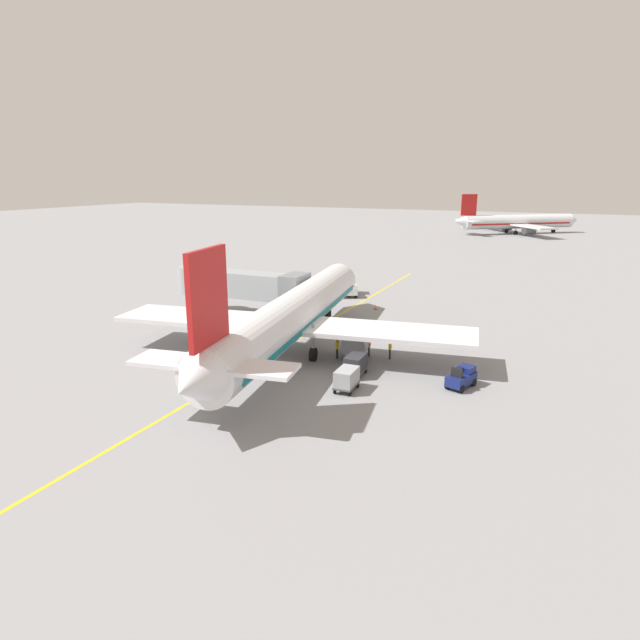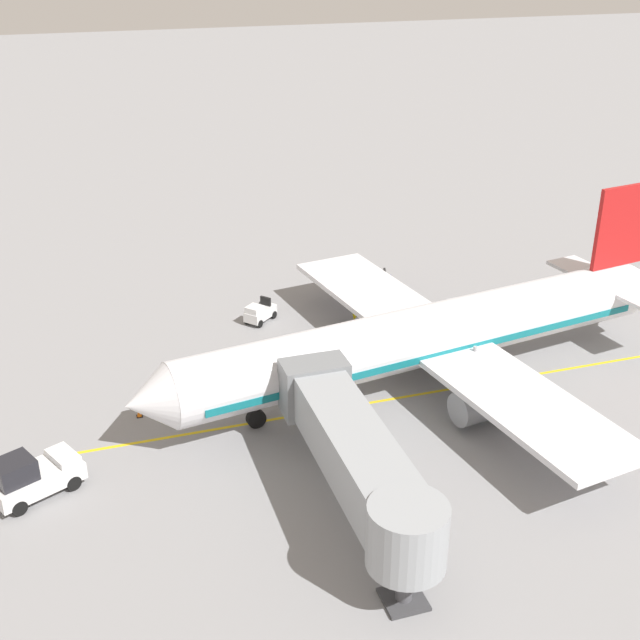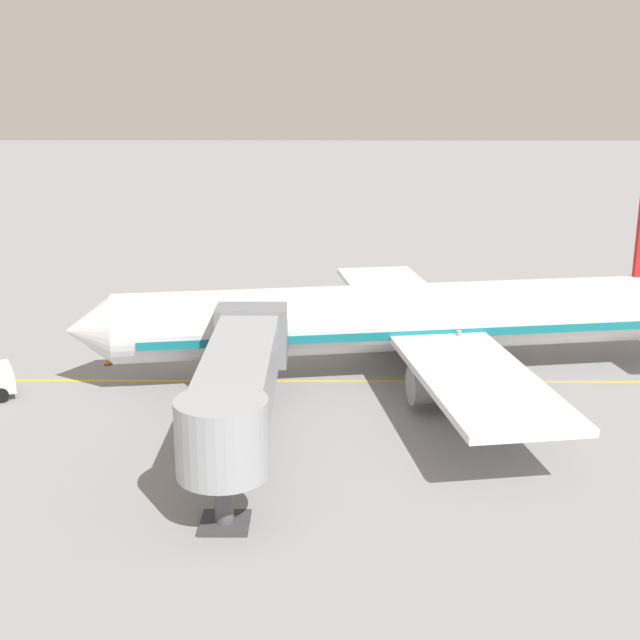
{
  "view_description": "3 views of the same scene",
  "coord_description": "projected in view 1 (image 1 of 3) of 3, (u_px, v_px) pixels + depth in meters",
  "views": [
    {
      "loc": [
        21.75,
        -41.07,
        14.49
      ],
      "look_at": [
        2.97,
        0.05,
        2.54
      ],
      "focal_mm": 30.7,
      "sensor_mm": 36.0,
      "label": 1
    },
    {
      "loc": [
        -39.14,
        18.15,
        25.63
      ],
      "look_at": [
        3.77,
        4.33,
        4.03
      ],
      "focal_mm": 46.31,
      "sensor_mm": 36.0,
      "label": 2
    },
    {
      "loc": [
        -42.54,
        3.13,
        15.58
      ],
      "look_at": [
        2.35,
        3.42,
        2.8
      ],
      "focal_mm": 46.62,
      "sensor_mm": 36.0,
      "label": 3
    }
  ],
  "objects": [
    {
      "name": "ground_plane",
      "position": [
        289.0,
        344.0,
        48.55
      ],
      "size": [
        400.0,
        400.0,
        0.0
      ],
      "primitive_type": "plane",
      "color": "gray"
    },
    {
      "name": "gate_lead_in_line",
      "position": [
        289.0,
        344.0,
        48.55
      ],
      "size": [
        0.24,
        80.0,
        0.01
      ],
      "primitive_type": "cube",
      "color": "gold",
      "rests_on": "ground"
    },
    {
      "name": "parked_airliner",
      "position": [
        293.0,
        316.0,
        45.58
      ],
      "size": [
        30.44,
        37.28,
        10.63
      ],
      "color": "silver",
      "rests_on": "ground"
    },
    {
      "name": "jet_bridge",
      "position": [
        240.0,
        284.0,
        57.42
      ],
      "size": [
        15.12,
        3.5,
        4.98
      ],
      "color": "#93999E",
      "rests_on": "ground"
    },
    {
      "name": "pushback_tractor",
      "position": [
        347.0,
        286.0,
        68.36
      ],
      "size": [
        3.89,
        4.92,
        2.4
      ],
      "color": "silver",
      "rests_on": "ground"
    },
    {
      "name": "baggage_tug_lead",
      "position": [
        449.0,
        336.0,
        48.42
      ],
      "size": [
        2.54,
        2.68,
        1.62
      ],
      "color": "silver",
      "rests_on": "ground"
    },
    {
      "name": "baggage_tug_trailing",
      "position": [
        462.0,
        378.0,
        38.52
      ],
      "size": [
        1.94,
        2.75,
        1.62
      ],
      "color": "navy",
      "rests_on": "ground"
    },
    {
      "name": "baggage_cart_front",
      "position": [
        356.0,
        363.0,
        40.73
      ],
      "size": [
        1.36,
        2.92,
        1.58
      ],
      "color": "#4C4C51",
      "rests_on": "ground"
    },
    {
      "name": "baggage_cart_second_in_train",
      "position": [
        347.0,
        378.0,
        37.84
      ],
      "size": [
        1.36,
        2.92,
        1.58
      ],
      "color": "#4C4C51",
      "rests_on": "ground"
    },
    {
      "name": "ground_crew_wing_walker",
      "position": [
        369.0,
        345.0,
        45.14
      ],
      "size": [
        0.34,
        0.72,
        1.69
      ],
      "color": "#232328",
      "rests_on": "ground"
    },
    {
      "name": "ground_crew_loader",
      "position": [
        390.0,
        348.0,
        44.43
      ],
      "size": [
        0.32,
        0.72,
        1.69
      ],
      "color": "#232328",
      "rests_on": "ground"
    },
    {
      "name": "ground_crew_marshaller",
      "position": [
        337.0,
        347.0,
        44.62
      ],
      "size": [
        0.32,
        0.72,
        1.69
      ],
      "color": "#232328",
      "rests_on": "ground"
    },
    {
      "name": "safety_cone_nose_left",
      "position": [
        375.0,
        307.0,
        61.17
      ],
      "size": [
        0.36,
        0.36,
        0.59
      ],
      "color": "black",
      "rests_on": "ground"
    },
    {
      "name": "distant_taxiing_airliner",
      "position": [
        517.0,
        222.0,
        140.3
      ],
      "size": [
        29.76,
        25.48,
        10.1
      ],
      "color": "silver",
      "rests_on": "ground"
    }
  ]
}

